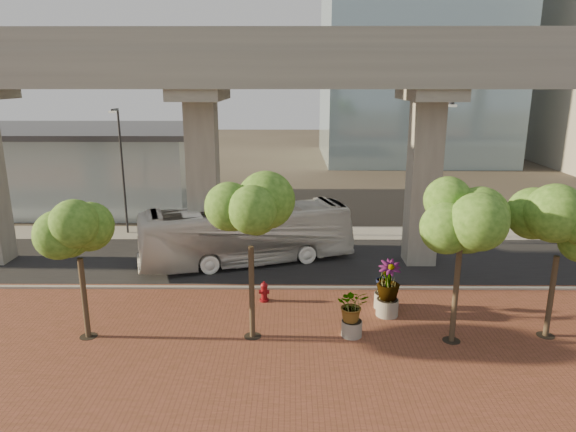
{
  "coord_description": "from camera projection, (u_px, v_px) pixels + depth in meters",
  "views": [
    {
      "loc": [
        -1.2,
        -25.52,
        10.09
      ],
      "look_at": [
        -1.37,
        0.5,
        3.1
      ],
      "focal_mm": 32.0,
      "sensor_mm": 36.0,
      "label": 1
    }
  ],
  "objects": [
    {
      "name": "street_tree_near_west",
      "position": [
        250.0,
        222.0,
        19.39
      ],
      "size": [
        3.44,
        3.44,
        6.38
      ],
      "color": "#4F3E2D",
      "rests_on": "ground"
    },
    {
      "name": "street_tree_far_east",
      "position": [
        561.0,
        230.0,
        19.54
      ],
      "size": [
        3.59,
        3.59,
        6.09
      ],
      "color": "#4F3E2D",
      "rests_on": "ground"
    },
    {
      "name": "asphalt_road",
      "position": [
        312.0,
        261.0,
        29.18
      ],
      "size": [
        90.0,
        8.0,
        0.04
      ],
      "primitive_type": "cube",
      "color": "black",
      "rests_on": "ground"
    },
    {
      "name": "curb_strip",
      "position": [
        315.0,
        288.0,
        25.3
      ],
      "size": [
        70.0,
        0.25,
        0.16
      ],
      "primitive_type": "cube",
      "color": "gray",
      "rests_on": "ground"
    },
    {
      "name": "street_tree_far_west",
      "position": [
        77.0,
        235.0,
        19.5
      ],
      "size": [
        3.36,
        3.36,
        5.84
      ],
      "color": "#4F3E2D",
      "rests_on": "ground"
    },
    {
      "name": "streetlamp_west",
      "position": [
        121.0,
        163.0,
        33.18
      ],
      "size": [
        0.41,
        1.19,
        8.24
      ],
      "color": "#2B2B30",
      "rests_on": "ground"
    },
    {
      "name": "fire_hydrant",
      "position": [
        264.0,
        292.0,
        23.79
      ],
      "size": [
        0.48,
        0.43,
        0.96
      ],
      "color": "maroon",
      "rests_on": "ground"
    },
    {
      "name": "brick_plaza",
      "position": [
        322.0,
        352.0,
        19.52
      ],
      "size": [
        70.0,
        13.0,
        0.06
      ],
      "primitive_type": "cube",
      "color": "brown",
      "rests_on": "ground"
    },
    {
      "name": "planter_front",
      "position": [
        352.0,
        307.0,
        20.36
      ],
      "size": [
        1.86,
        1.86,
        2.04
      ],
      "color": "gray",
      "rests_on": "ground"
    },
    {
      "name": "far_sidewalk",
      "position": [
        309.0,
        233.0,
        34.49
      ],
      "size": [
        90.0,
        3.0,
        0.06
      ],
      "primitive_type": "cube",
      "color": "gray",
      "rests_on": "ground"
    },
    {
      "name": "street_tree_near_east",
      "position": [
        463.0,
        210.0,
        18.9
      ],
      "size": [
        4.25,
        4.25,
        7.3
      ],
      "color": "#4F3E2D",
      "rests_on": "ground"
    },
    {
      "name": "station_pavilion",
      "position": [
        62.0,
        165.0,
        42.0
      ],
      "size": [
        23.0,
        13.0,
        6.3
      ],
      "color": "silver",
      "rests_on": "ground"
    },
    {
      "name": "planter_left",
      "position": [
        385.0,
        280.0,
        22.87
      ],
      "size": [
        2.01,
        2.01,
        2.21
      ],
      "color": "#AEA89D",
      "rests_on": "ground"
    },
    {
      "name": "transit_bus",
      "position": [
        247.0,
        235.0,
        28.64
      ],
      "size": [
        12.2,
        6.25,
        3.32
      ],
      "primitive_type": "imported",
      "rotation": [
        0.0,
        0.0,
        1.88
      ],
      "color": "silver",
      "rests_on": "ground"
    },
    {
      "name": "ground",
      "position": [
        314.0,
        275.0,
        27.25
      ],
      "size": [
        160.0,
        160.0,
        0.0
      ],
      "primitive_type": "plane",
      "color": "#3A332A",
      "rests_on": "ground"
    },
    {
      "name": "planter_right",
      "position": [
        388.0,
        283.0,
        22.08
      ],
      "size": [
        2.35,
        2.35,
        2.51
      ],
      "color": "gray",
      "rests_on": "ground"
    },
    {
      "name": "transit_viaduct",
      "position": [
        314.0,
        133.0,
        27.29
      ],
      "size": [
        72.0,
        5.6,
        12.4
      ],
      "color": "#9C988D",
      "rests_on": "ground"
    },
    {
      "name": "streetlamp_east",
      "position": [
        443.0,
        164.0,
        31.1
      ],
      "size": [
        0.43,
        1.27,
        8.73
      ],
      "color": "#2F2F34",
      "rests_on": "ground"
    }
  ]
}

